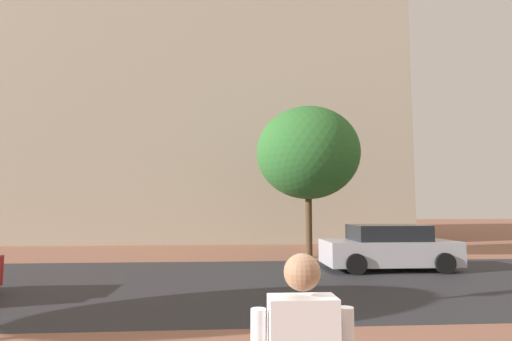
{
  "coord_description": "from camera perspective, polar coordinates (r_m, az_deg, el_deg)",
  "views": [
    {
      "loc": [
        -1.09,
        -3.37,
        2.0
      ],
      "look_at": [
        -0.19,
        9.31,
        3.2
      ],
      "focal_mm": 28.16,
      "sensor_mm": 36.0,
      "label": 1
    }
  ],
  "objects": [
    {
      "name": "street_asphalt_strip",
      "position": [
        11.38,
        1.58,
        -15.5
      ],
      "size": [
        120.0,
        8.54,
        0.0
      ],
      "primitive_type": "cube",
      "color": "#2D2D33",
      "rests_on": "ground_plane"
    },
    {
      "name": "car_silver",
      "position": [
        14.12,
        18.25,
        -10.4
      ],
      "size": [
        4.21,
        2.1,
        1.46
      ],
      "color": "#B2B2BC",
      "rests_on": "ground_plane"
    },
    {
      "name": "tree_curb_far",
      "position": [
        16.96,
        7.39,
        2.48
      ],
      "size": [
        4.31,
        4.31,
        6.26
      ],
      "color": "#4C3823",
      "rests_on": "ground_plane"
    },
    {
      "name": "ground_plane",
      "position": [
        13.56,
        0.63,
        -13.87
      ],
      "size": [
        120.0,
        120.0,
        0.0
      ],
      "primitive_type": "plane",
      "color": "#93604C"
    },
    {
      "name": "landmark_building",
      "position": [
        31.33,
        -7.46,
        12.64
      ],
      "size": [
        26.35,
        15.28,
        40.47
      ],
      "color": "#B2A893",
      "rests_on": "ground_plane"
    }
  ]
}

